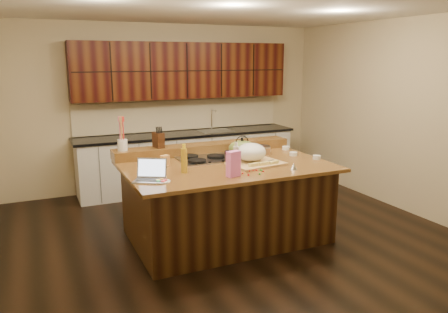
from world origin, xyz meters
name	(u,v)px	position (x,y,z in m)	size (l,w,h in m)	color
room	(226,128)	(0.00, 0.00, 1.35)	(5.52, 5.02, 2.72)	black
island	(226,200)	(0.00, 0.00, 0.46)	(2.40, 1.60, 0.92)	black
back_ledge	(204,148)	(0.00, 0.70, 0.98)	(2.40, 0.30, 0.12)	black
cooktop	(216,158)	(0.00, 0.30, 0.94)	(0.92, 0.52, 0.05)	gray
back_counter	(187,130)	(0.30, 2.23, 0.98)	(3.70, 0.66, 2.40)	silver
kettle	(242,148)	(0.30, 0.17, 1.06)	(0.21, 0.21, 0.18)	black
green_bowl	(242,148)	(0.30, 0.17, 1.06)	(0.33, 0.33, 0.18)	#5A6D2B
laptop	(151,175)	(-1.00, -0.32, 0.98)	(0.39, 0.37, 0.22)	#B7B7BC
oil_bottle	(184,161)	(-0.58, -0.19, 1.06)	(0.07, 0.07, 0.27)	gold
vinegar_bottle	(236,157)	(0.03, -0.22, 1.04)	(0.06, 0.06, 0.25)	silver
wooden_tray	(252,155)	(0.29, -0.12, 1.03)	(0.67, 0.53, 0.25)	tan
ramekin_a	(293,154)	(0.99, 0.06, 0.94)	(0.10, 0.10, 0.04)	white
ramekin_b	(317,157)	(1.14, -0.23, 0.94)	(0.10, 0.10, 0.04)	white
ramekin_c	(286,148)	(1.10, 0.42, 0.94)	(0.10, 0.10, 0.04)	white
strainer_bowl	(262,151)	(0.66, 0.31, 0.97)	(0.24, 0.24, 0.09)	#996B3F
kitchen_timer	(294,166)	(0.59, -0.55, 0.96)	(0.08, 0.08, 0.07)	silver
pink_bag	(233,164)	(-0.16, -0.54, 1.06)	(0.15, 0.08, 0.27)	#F774D1
candy_plate	(162,181)	(-0.92, -0.44, 0.93)	(0.18, 0.18, 0.01)	white
package_box	(165,161)	(-0.69, 0.17, 0.99)	(0.09, 0.07, 0.13)	#CA8B47
utensil_crock	(123,145)	(-1.07, 0.70, 1.11)	(0.12, 0.12, 0.14)	white
knife_block	(158,140)	(-0.62, 0.70, 1.14)	(0.10, 0.16, 0.19)	black
gumdrop_0	(240,172)	(-0.03, -0.45, 0.93)	(0.02, 0.02, 0.02)	red
gumdrop_1	(262,171)	(0.22, -0.50, 0.93)	(0.02, 0.02, 0.02)	#198C26
gumdrop_2	(257,170)	(0.17, -0.45, 0.93)	(0.02, 0.02, 0.02)	red
gumdrop_3	(228,172)	(-0.15, -0.40, 0.93)	(0.02, 0.02, 0.02)	#198C26
gumdrop_4	(253,170)	(0.14, -0.43, 0.93)	(0.02, 0.02, 0.02)	red
gumdrop_5	(233,175)	(-0.15, -0.52, 0.93)	(0.02, 0.02, 0.02)	#198C26
gumdrop_6	(263,171)	(0.22, -0.52, 0.93)	(0.02, 0.02, 0.02)	red
gumdrop_7	(260,174)	(0.13, -0.60, 0.93)	(0.02, 0.02, 0.02)	#198C26
gumdrop_8	(249,171)	(0.09, -0.44, 0.93)	(0.02, 0.02, 0.02)	red
gumdrop_9	(240,173)	(-0.04, -0.48, 0.93)	(0.02, 0.02, 0.02)	#198C26
gumdrop_10	(243,173)	(-0.03, -0.50, 0.93)	(0.02, 0.02, 0.02)	red
gumdrop_11	(261,170)	(0.22, -0.46, 0.93)	(0.02, 0.02, 0.02)	#198C26
gumdrop_12	(248,175)	(0.00, -0.58, 0.93)	(0.02, 0.02, 0.02)	red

